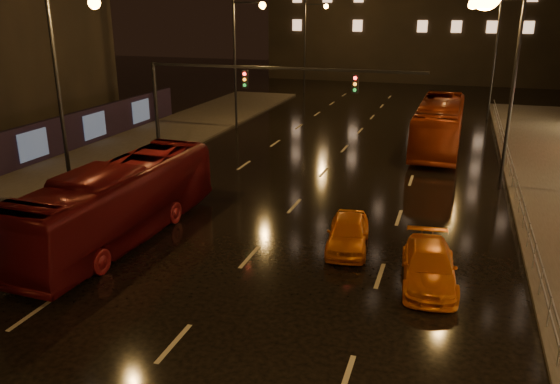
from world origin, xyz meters
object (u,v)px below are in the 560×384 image
object	(u,v)px
taxi_far	(429,266)
bus_red	(119,202)
taxi_near	(348,233)
bus_curb	(439,125)

from	to	relation	value
taxi_far	bus_red	bearing A→B (deg)	173.50
taxi_near	taxi_far	distance (m)	3.81
bus_red	taxi_far	xyz separation A→B (m)	(12.35, -0.06, -0.96)
bus_curb	taxi_far	world-z (taller)	bus_curb
bus_red	taxi_near	distance (m)	9.36
taxi_far	bus_curb	bearing A→B (deg)	85.68
bus_curb	taxi_near	world-z (taller)	bus_curb
bus_red	taxi_far	size ratio (longest dim) A/B	2.60
bus_red	taxi_far	bearing A→B (deg)	0.90
bus_red	bus_curb	size ratio (longest dim) A/B	0.96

